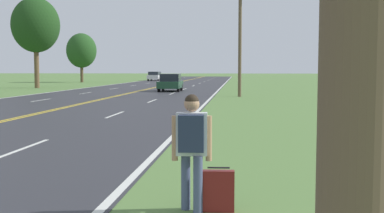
# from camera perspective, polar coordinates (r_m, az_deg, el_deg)

# --- Properties ---
(hitchhiker_person) EXTENTS (0.57, 0.41, 1.67)m
(hitchhiker_person) POSITION_cam_1_polar(r_m,az_deg,el_deg) (6.74, -0.05, -4.05)
(hitchhiker_person) COLOR #475175
(hitchhiker_person) RESTS_ON ground
(suitcase) EXTENTS (0.45, 0.16, 0.64)m
(suitcase) POSITION_cam_1_polar(r_m,az_deg,el_deg) (6.91, 3.15, -9.95)
(suitcase) COLOR maroon
(suitcase) RESTS_ON ground
(utility_pole_midground) EXTENTS (1.80, 0.24, 7.66)m
(utility_pole_midground) POSITION_cam_1_polar(r_m,az_deg,el_deg) (34.97, 5.70, 7.70)
(utility_pole_midground) COLOR brown
(utility_pole_midground) RESTS_ON ground
(tree_left_verge) EXTENTS (4.44, 4.44, 7.26)m
(tree_left_verge) POSITION_cam_1_polar(r_m,az_deg,el_deg) (73.71, -12.97, 6.47)
(tree_left_verge) COLOR brown
(tree_left_verge) RESTS_ON ground
(tree_behind_sign) EXTENTS (4.96, 4.96, 9.41)m
(tree_behind_sign) POSITION_cam_1_polar(r_m,az_deg,el_deg) (53.26, -18.05, 9.14)
(tree_behind_sign) COLOR brown
(tree_behind_sign) RESTS_ON ground
(car_dark_green_sedan_approaching) EXTENTS (1.99, 4.33, 1.56)m
(car_dark_green_sedan_approaching) POSITION_cam_1_polar(r_m,az_deg,el_deg) (43.22, -2.57, 2.88)
(car_dark_green_sedan_approaching) COLOR black
(car_dark_green_sedan_approaching) RESTS_ON ground
(car_white_hatchback_mid_near) EXTENTS (1.97, 4.13, 1.52)m
(car_white_hatchback_mid_near) POSITION_cam_1_polar(r_m,az_deg,el_deg) (81.64, -4.45, 3.64)
(car_white_hatchback_mid_near) COLOR black
(car_white_hatchback_mid_near) RESTS_ON ground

